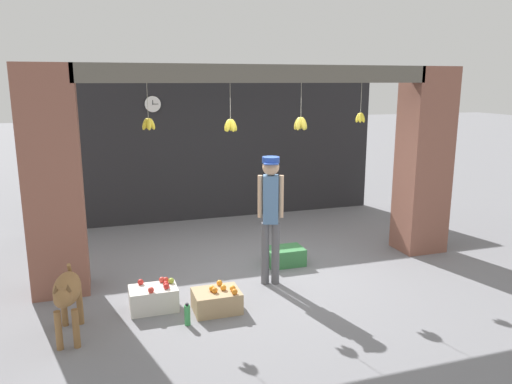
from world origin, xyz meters
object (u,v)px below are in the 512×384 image
object	(u,v)px
fruit_crate_apples	(154,298)
produce_box_green	(285,256)
water_bottle	(187,315)
shopkeeper	(271,209)
dog	(67,293)
fruit_crate_oranges	(217,300)
wall_clock	(153,104)

from	to	relation	value
fruit_crate_apples	produce_box_green	distance (m)	2.26
water_bottle	shopkeeper	bearing A→B (deg)	32.97
shopkeeper	produce_box_green	distance (m)	1.20
produce_box_green	water_bottle	xyz separation A→B (m)	(-1.74, -1.46, -0.01)
dog	fruit_crate_oranges	bearing A→B (deg)	98.06
dog	wall_clock	xyz separation A→B (m)	(1.45, 4.23, 1.77)
dog	water_bottle	size ratio (longest dim) A/B	3.88
fruit_crate_apples	wall_clock	world-z (taller)	wall_clock
dog	water_bottle	xyz separation A→B (m)	(1.26, -0.09, -0.40)
dog	fruit_crate_apples	bearing A→B (deg)	117.07
dog	fruit_crate_oranges	xyz separation A→B (m)	(1.66, 0.15, -0.39)
wall_clock	water_bottle	bearing A→B (deg)	-92.55
fruit_crate_oranges	produce_box_green	world-z (taller)	fruit_crate_oranges
fruit_crate_oranges	produce_box_green	xyz separation A→B (m)	(1.34, 1.21, -0.00)
dog	wall_clock	size ratio (longest dim) A/B	3.25
shopkeeper	water_bottle	xyz separation A→B (m)	(-1.29, -0.84, -0.93)
dog	produce_box_green	xyz separation A→B (m)	(3.00, 1.36, -0.39)
shopkeeper	dog	bearing A→B (deg)	34.48
dog	wall_clock	world-z (taller)	wall_clock
produce_box_green	water_bottle	world-z (taller)	water_bottle
produce_box_green	water_bottle	size ratio (longest dim) A/B	2.12
produce_box_green	dog	bearing A→B (deg)	-155.56
shopkeeper	water_bottle	size ratio (longest dim) A/B	6.67
shopkeeper	fruit_crate_oranges	size ratio (longest dim) A/B	3.15
dog	shopkeeper	world-z (taller)	shopkeeper
dog	wall_clock	distance (m)	4.81
shopkeeper	wall_clock	xyz separation A→B (m)	(-1.10, 3.48, 1.24)
dog	shopkeeper	size ratio (longest dim) A/B	0.58
fruit_crate_apples	shopkeeper	bearing A→B (deg)	11.28
dog	fruit_crate_oranges	distance (m)	1.71
fruit_crate_oranges	wall_clock	bearing A→B (deg)	92.97
dog	fruit_crate_apples	world-z (taller)	dog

